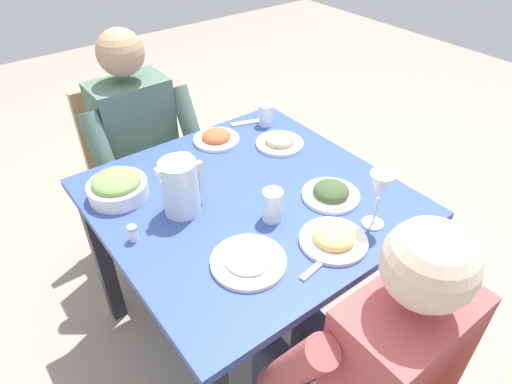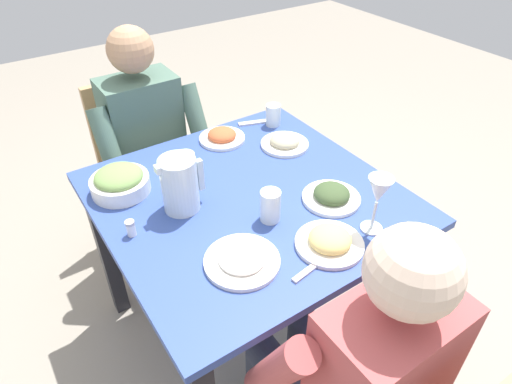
# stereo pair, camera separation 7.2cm
# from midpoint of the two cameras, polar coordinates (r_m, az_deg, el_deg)

# --- Properties ---
(ground_plane) EXTENTS (8.00, 8.00, 0.00)m
(ground_plane) POSITION_cam_midpoint_polar(r_m,az_deg,el_deg) (2.09, 0.24, -16.99)
(ground_plane) COLOR gray
(dining_table) EXTENTS (0.97, 0.97, 0.75)m
(dining_table) POSITION_cam_midpoint_polar(r_m,az_deg,el_deg) (1.61, 0.30, -3.69)
(dining_table) COLOR #334C99
(dining_table) RESTS_ON ground_plane
(chair_far) EXTENTS (0.40, 0.40, 0.87)m
(chair_far) POSITION_cam_midpoint_polar(r_m,az_deg,el_deg) (2.27, -13.52, 4.19)
(chair_far) COLOR tan
(chair_far) RESTS_ON ground_plane
(diner_near) EXTENTS (0.48, 0.53, 1.17)m
(diner_near) POSITION_cam_midpoint_polar(r_m,az_deg,el_deg) (1.27, 13.60, -20.64)
(diner_near) COLOR #B24C4C
(diner_near) RESTS_ON ground_plane
(diner_far) EXTENTS (0.48, 0.53, 1.17)m
(diner_far) POSITION_cam_midpoint_polar(r_m,az_deg,el_deg) (2.03, -11.87, 5.05)
(diner_far) COLOR #4C6B5B
(diner_far) RESTS_ON ground_plane
(water_pitcher) EXTENTS (0.16, 0.12, 0.19)m
(water_pitcher) POSITION_cam_midpoint_polar(r_m,az_deg,el_deg) (1.44, -8.33, 0.96)
(water_pitcher) COLOR silver
(water_pitcher) RESTS_ON dining_table
(salad_bowl) EXTENTS (0.20, 0.20, 0.09)m
(salad_bowl) POSITION_cam_midpoint_polar(r_m,az_deg,el_deg) (1.59, -15.83, 1.30)
(salad_bowl) COLOR white
(salad_bowl) RESTS_ON dining_table
(plate_fries) EXTENTS (0.21, 0.21, 0.06)m
(plate_fries) POSITION_cam_midpoint_polar(r_m,az_deg,el_deg) (1.36, 10.94, -6.20)
(plate_fries) COLOR white
(plate_fries) RESTS_ON dining_table
(plate_beans) EXTENTS (0.19, 0.19, 0.05)m
(plate_beans) POSITION_cam_midpoint_polar(r_m,az_deg,el_deg) (1.80, 4.86, 6.37)
(plate_beans) COLOR white
(plate_beans) RESTS_ON dining_table
(plate_rice_curry) EXTENTS (0.19, 0.19, 0.05)m
(plate_rice_curry) POSITION_cam_midpoint_polar(r_m,az_deg,el_deg) (1.84, -3.25, 7.12)
(plate_rice_curry) COLOR white
(plate_rice_curry) RESTS_ON dining_table
(plate_dolmas) EXTENTS (0.20, 0.20, 0.06)m
(plate_dolmas) POSITION_cam_midpoint_polar(r_m,az_deg,el_deg) (1.53, 10.98, -0.46)
(plate_dolmas) COLOR white
(plate_dolmas) RESTS_ON dining_table
(plate_yoghurt) EXTENTS (0.22, 0.22, 0.04)m
(plate_yoghurt) POSITION_cam_midpoint_polar(r_m,az_deg,el_deg) (1.29, -0.19, -8.70)
(plate_yoghurt) COLOR white
(plate_yoghurt) RESTS_ON dining_table
(water_glass_near_right) EXTENTS (0.07, 0.07, 0.10)m
(water_glass_near_right) POSITION_cam_midpoint_polar(r_m,az_deg,el_deg) (1.61, -7.71, 3.27)
(water_glass_near_right) COLOR silver
(water_glass_near_right) RESTS_ON dining_table
(water_glass_center) EXTENTS (0.06, 0.06, 0.09)m
(water_glass_center) POSITION_cam_midpoint_polar(r_m,az_deg,el_deg) (1.94, 3.30, 9.80)
(water_glass_center) COLOR silver
(water_glass_center) RESTS_ON dining_table
(water_glass_near_left) EXTENTS (0.07, 0.07, 0.11)m
(water_glass_near_left) POSITION_cam_midpoint_polar(r_m,az_deg,el_deg) (1.41, 3.32, -1.81)
(water_glass_near_left) COLOR silver
(water_glass_near_left) RESTS_ON dining_table
(wine_glass) EXTENTS (0.08, 0.08, 0.20)m
(wine_glass) POSITION_cam_midpoint_polar(r_m,az_deg,el_deg) (1.37, 16.88, -0.17)
(wine_glass) COLOR silver
(wine_glass) RESTS_ON dining_table
(salt_shaker) EXTENTS (0.03, 0.03, 0.05)m
(salt_shaker) POSITION_cam_midpoint_polar(r_m,az_deg,el_deg) (1.41, -14.35, -4.52)
(salt_shaker) COLOR white
(salt_shaker) RESTS_ON dining_table
(fork_near) EXTENTS (0.17, 0.08, 0.01)m
(fork_near) POSITION_cam_midpoint_polar(r_m,az_deg,el_deg) (1.97, 1.25, 8.93)
(fork_near) COLOR silver
(fork_near) RESTS_ON dining_table
(knife_near) EXTENTS (0.19, 0.05, 0.01)m
(knife_near) POSITION_cam_midpoint_polar(r_m,az_deg,el_deg) (1.31, 9.28, -9.20)
(knife_near) COLOR silver
(knife_near) RESTS_ON dining_table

